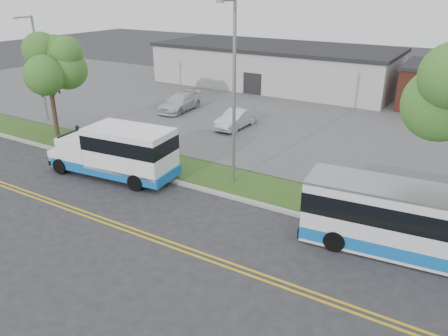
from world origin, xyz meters
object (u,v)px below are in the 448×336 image
Objects in this scene: tree_west at (47,65)px; streetlight_far at (38,65)px; transit_bus at (435,227)px; parked_car_b at (180,102)px; pedestrian at (78,137)px; parked_car_a at (236,119)px; shuttle_bus at (119,150)px; streetlight_near at (233,90)px.

streetlight_far reaches higher than tree_west.
streetlight_far is 0.77× the size of transit_bus.
streetlight_far is at bearing 151.02° from tree_west.
tree_west is 11.53m from parked_car_b.
pedestrian is 0.39× the size of parked_car_a.
tree_west is 4.62m from streetlight_far.
tree_west is at bearing 168.46° from transit_bus.
tree_west is 5.78m from pedestrian.
streetlight_far is 1.01× the size of shuttle_bus.
parked_car_b is (-6.64, 1.75, 0.01)m from parked_car_a.
streetlight_near is 2.24× the size of parked_car_a.
parked_car_a is at bearing 23.35° from streetlight_far.
pedestrian reaches higher than parked_car_b.
streetlight_far is at bearing -138.77° from parked_car_b.
parked_car_a is 0.87× the size of parked_car_b.
shuttle_bus is (9.09, -2.97, -3.54)m from tree_west.
parked_car_b is at bearing 167.16° from parked_car_a.
streetlight_near reaches higher than streetlight_far.
parked_car_a is (10.18, 8.34, -4.33)m from tree_west.
transit_bus is (25.36, -2.60, -3.69)m from tree_west.
tree_west reaches higher than shuttle_bus.
transit_bus is at bearing -11.61° from streetlight_near.
shuttle_bus is at bearing 124.03° from pedestrian.
tree_west is 4.14× the size of pedestrian.
streetlight_far is 29.90m from transit_bus.
tree_west reaches higher than parked_car_a.
transit_bus reaches higher than pedestrian.
shuttle_bus reaches higher than pedestrian.
streetlight_near is at bearing -1.80° from tree_west.
parked_car_a is (1.09, 11.30, -0.79)m from shuttle_bus.
parked_car_b is (-21.81, 12.69, -0.63)m from transit_bus.
parked_car_a is at bearing 39.31° from tree_west.
streetlight_near reaches higher than tree_west.
shuttle_bus is 4.77× the size of pedestrian.
tree_west is 0.86× the size of streetlight_far.
pedestrian is (3.76, -1.30, -4.19)m from tree_west.
streetlight_far reaches higher than parked_car_b.
pedestrian is at bearing -175.79° from streetlight_near.
parked_car_a is at bearing 118.66° from streetlight_near.
streetlight_far reaches higher than pedestrian.
parked_car_b is at bearing 137.32° from streetlight_near.
parked_car_b is (-5.55, 13.06, -0.78)m from shuttle_bus.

